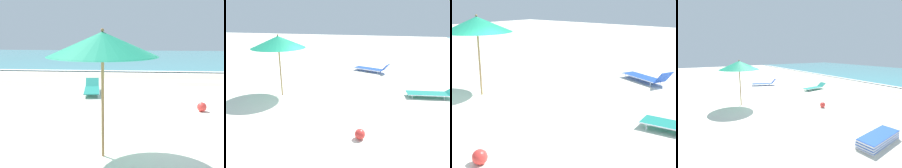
{
  "view_description": "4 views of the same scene",
  "coord_description": "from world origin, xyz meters",
  "views": [
    {
      "loc": [
        -0.28,
        -8.18,
        2.6
      ],
      "look_at": [
        -1.07,
        0.94,
        0.99
      ],
      "focal_mm": 50.0,
      "sensor_mm": 36.0,
      "label": 1
    },
    {
      "loc": [
        7.21,
        2.36,
        3.4
      ],
      "look_at": [
        -0.16,
        0.63,
        0.97
      ],
      "focal_mm": 35.0,
      "sensor_mm": 36.0,
      "label": 2
    },
    {
      "loc": [
        4.84,
        6.45,
        3.08
      ],
      "look_at": [
        -0.95,
        1.56,
        1.02
      ],
      "focal_mm": 50.0,
      "sensor_mm": 36.0,
      "label": 3
    },
    {
      "loc": [
        8.88,
        -4.6,
        3.05
      ],
      "look_at": [
        -0.32,
        0.83,
        1.08
      ],
      "focal_mm": 28.0,
      "sensor_mm": 36.0,
      "label": 4
    }
  ],
  "objects": [
    {
      "name": "ground_plane",
      "position": [
        0.0,
        0.01,
        -0.08
      ],
      "size": [
        60.0,
        60.0,
        0.16
      ],
      "color": "silver"
    },
    {
      "name": "beach_umbrella",
      "position": [
        -1.0,
        -2.08,
        2.31
      ],
      "size": [
        2.23,
        2.23,
        2.63
      ],
      "color": "#9E7547",
      "rests_on": "ground_plane"
    },
    {
      "name": "sun_lounger_under_umbrella",
      "position": [
        -5.99,
        1.43,
        0.22
      ],
      "size": [
        1.33,
        2.23,
        0.61
      ],
      "rotation": [
        0.0,
        0.0,
        -0.36
      ],
      "color": "blue",
      "rests_on": "ground_plane"
    },
    {
      "name": "beach_ball",
      "position": [
        1.75,
        1.72,
        0.15
      ],
      "size": [
        0.3,
        0.3,
        0.3
      ],
      "color": "red",
      "rests_on": "ground_plane"
    }
  ]
}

